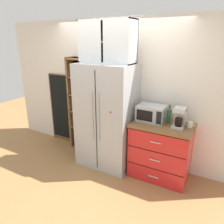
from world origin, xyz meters
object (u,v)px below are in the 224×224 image
mug_cream (190,125)px  bottle_green (169,115)px  chalkboard_menu (62,108)px  refrigerator (107,116)px  microwave (151,113)px  coffee_maker (180,117)px

mug_cream → bottle_green: 0.34m
mug_cream → chalkboard_menu: 2.73m
refrigerator → chalkboard_menu: (-1.34, 0.33, -0.16)m
microwave → bottle_green: bearing=10.0°
refrigerator → microwave: 0.79m
mug_cream → refrigerator: bearing=-175.2°
chalkboard_menu → coffee_maker: bearing=-5.9°
refrigerator → mug_cream: bearing=4.8°
microwave → coffee_maker: bearing=-5.3°
microwave → mug_cream: size_ratio=3.90×
coffee_maker → chalkboard_menu: chalkboard_menu is taller
mug_cream → chalkboard_menu: chalkboard_menu is taller
refrigerator → microwave: bearing=7.6°
microwave → chalkboard_menu: (-2.11, 0.22, -0.31)m
coffee_maker → bottle_green: (-0.18, 0.09, -0.03)m
refrigerator → coffee_maker: (1.22, 0.06, 0.17)m
coffee_maker → chalkboard_menu: bearing=174.1°
mug_cream → bottle_green: (-0.33, 0.04, 0.09)m
microwave → mug_cream: bearing=1.2°
coffee_maker → mug_cream: bearing=19.7°
refrigerator → bottle_green: bearing=8.2°
refrigerator → microwave: size_ratio=4.14×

